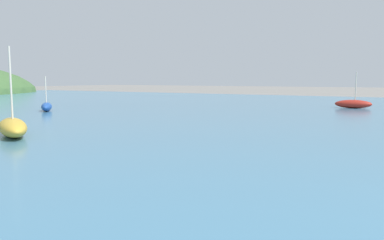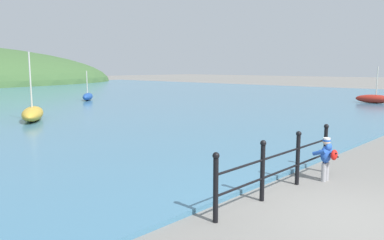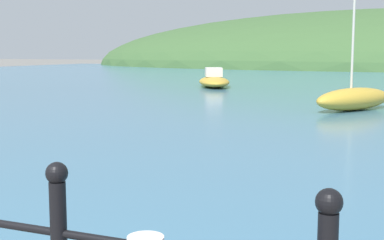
% 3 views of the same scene
% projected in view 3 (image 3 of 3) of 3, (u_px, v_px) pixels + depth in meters
% --- Properties ---
extents(water, '(80.00, 60.00, 0.10)m').
position_uv_depth(water, '(364.00, 81.00, 31.27)').
color(water, teal).
rests_on(water, ground).
extents(boat_twin_mast, '(3.00, 4.32, 0.91)m').
position_uv_depth(boat_twin_mast, '(214.00, 81.00, 25.60)').
color(boat_twin_mast, gold).
rests_on(boat_twin_mast, water).
extents(boat_far_left, '(2.36, 3.22, 3.20)m').
position_uv_depth(boat_far_left, '(354.00, 99.00, 15.40)').
color(boat_far_left, gold).
rests_on(boat_far_left, water).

